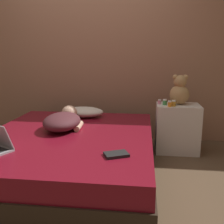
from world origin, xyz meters
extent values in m
plane|color=brown|center=(0.00, 0.00, 0.00)|extent=(12.00, 12.00, 0.00)
cube|color=#996B51|center=(0.00, 1.28, 1.30)|extent=(8.00, 0.06, 2.60)
cube|color=#2D2319|center=(0.00, 0.00, 0.12)|extent=(1.68, 1.99, 0.25)
cube|color=maroon|center=(0.00, 0.00, 0.34)|extent=(1.65, 1.96, 0.18)
cube|color=silver|center=(1.16, 0.78, 0.30)|extent=(0.52, 0.38, 0.60)
ellipsoid|color=beige|center=(-0.02, 0.73, 0.49)|extent=(0.51, 0.32, 0.13)
ellipsoid|color=#4C2328|center=(-0.11, 0.15, 0.51)|extent=(0.41, 0.57, 0.17)
sphere|color=#DBAD8E|center=(-0.13, 0.50, 0.52)|extent=(0.19, 0.19, 0.19)
cylinder|color=#DBAD8E|center=(0.06, 0.19, 0.46)|extent=(0.07, 0.25, 0.06)
sphere|color=tan|center=(1.17, 0.82, 0.72)|extent=(0.24, 0.24, 0.24)
sphere|color=tan|center=(1.17, 0.82, 0.88)|extent=(0.15, 0.15, 0.15)
sphere|color=tan|center=(1.11, 0.82, 0.93)|extent=(0.06, 0.06, 0.06)
sphere|color=tan|center=(1.23, 0.82, 0.93)|extent=(0.06, 0.06, 0.06)
cylinder|color=pink|center=(0.93, 0.79, 0.62)|extent=(0.04, 0.04, 0.05)
cylinder|color=white|center=(0.93, 0.79, 0.65)|extent=(0.04, 0.04, 0.01)
cylinder|color=#3D8E4C|center=(0.99, 0.75, 0.63)|extent=(0.05, 0.05, 0.06)
cylinder|color=white|center=(0.99, 0.75, 0.66)|extent=(0.05, 0.05, 0.02)
cylinder|color=gold|center=(1.09, 0.68, 0.63)|extent=(0.05, 0.05, 0.06)
cylinder|color=white|center=(1.09, 0.68, 0.66)|extent=(0.05, 0.05, 0.02)
cylinder|color=orange|center=(1.04, 0.64, 0.63)|extent=(0.04, 0.04, 0.06)
cylinder|color=white|center=(1.04, 0.64, 0.66)|extent=(0.04, 0.04, 0.02)
cube|color=black|center=(0.53, -0.51, 0.44)|extent=(0.22, 0.19, 0.02)
camera|label=1|loc=(0.74, -2.43, 1.21)|focal=42.00mm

